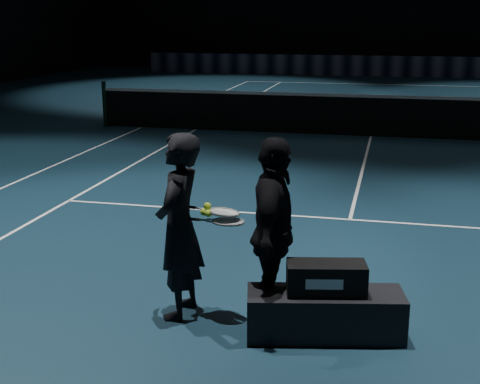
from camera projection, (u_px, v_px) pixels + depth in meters
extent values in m
plane|color=#0D222F|center=(371.00, 137.00, 14.96)|extent=(36.00, 36.00, 0.00)
cylinder|color=black|center=(105.00, 104.00, 16.23)|extent=(0.10, 0.10, 1.10)
cube|color=black|center=(372.00, 117.00, 14.85)|extent=(12.80, 0.02, 0.86)
cube|color=white|center=(373.00, 96.00, 14.73)|extent=(12.80, 0.03, 0.07)
cube|color=black|center=(387.00, 66.00, 29.43)|extent=(22.00, 0.15, 0.90)
cube|color=black|center=(325.00, 314.00, 5.67)|extent=(1.38, 0.70, 0.40)
cube|color=black|center=(326.00, 278.00, 5.59)|extent=(0.70, 0.41, 0.26)
cube|color=white|center=(324.00, 285.00, 5.45)|extent=(0.30, 0.07, 0.09)
imported|color=black|center=(179.00, 227.00, 5.92)|extent=(0.43, 0.63, 1.68)
imported|color=black|center=(273.00, 234.00, 5.73)|extent=(0.48, 1.01, 1.68)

